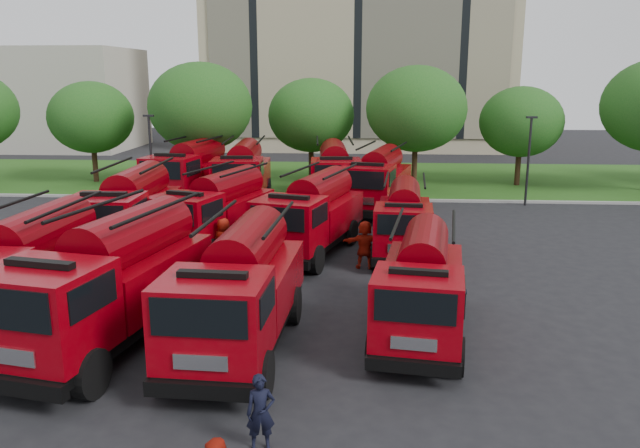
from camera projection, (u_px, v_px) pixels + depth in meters
The scene contains 29 objects.
ground at pixel (283, 307), 20.25m from camera, with size 140.00×140.00×0.00m, color black.
lawn at pixel (327, 178), 45.47m from camera, with size 70.00×16.00×0.12m, color #254F15.
curb at pixel (320, 199), 37.61m from camera, with size 70.00×0.30×0.14m, color gray.
apartment_building at pixel (359, 24), 63.74m from camera, with size 30.00×14.18×25.00m.
side_building at pixel (44, 99), 63.72m from camera, with size 18.00×12.00×10.00m, color #A9A396.
tree_1 at pixel (91, 117), 42.55m from camera, with size 5.71×5.71×6.98m.
tree_2 at pixel (200, 107), 40.39m from camera, with size 6.72×6.72×8.22m.
tree_3 at pixel (311, 115), 42.52m from camera, with size 5.88×5.88×7.19m.
tree_4 at pixel (416, 109), 40.49m from camera, with size 6.55×6.55×8.01m.
tree_5 at pixel (521, 122), 41.21m from camera, with size 5.46×5.46×6.68m.
lamp_post_0 at pixel (151, 152), 36.92m from camera, with size 0.60×0.25×5.11m.
lamp_post_1 at pixel (529, 156), 35.50m from camera, with size 0.60×0.25×5.11m.
fire_truck_0 at pixel (23, 271), 18.44m from camera, with size 2.94×7.52×3.38m.
fire_truck_1 at pixel (109, 282), 17.18m from camera, with size 4.19×8.25×3.59m.
fire_truck_2 at pixel (240, 289), 16.95m from camera, with size 2.99×7.47×3.35m.
fire_truck_3 at pixel (421, 285), 17.80m from camera, with size 3.17×6.84×3.00m.
fire_truck_4 at pixel (129, 213), 26.00m from camera, with size 3.04×7.81×3.52m.
fire_truck_5 at pixel (216, 210), 27.07m from camera, with size 4.39×7.49×3.23m.
fire_truck_6 at pixel (312, 215), 26.11m from camera, with size 4.40×7.66×3.31m.
fire_truck_7 at pixel (404, 220), 26.01m from camera, with size 2.76×6.59×2.93m.
fire_truck_8 at pixel (191, 171), 36.85m from camera, with size 3.90×8.20×3.59m.
fire_truck_9 at pixel (243, 174), 36.25m from camera, with size 3.28×7.93×3.53m.
fire_truck_10 at pixel (334, 175), 35.84m from camera, with size 3.32×7.97×3.54m.
fire_truck_11 at pixel (377, 181), 34.22m from camera, with size 4.24×7.88×3.41m.
firefighter_0 at pixel (261, 448), 12.61m from camera, with size 0.58×0.43×1.60m, color black.
firefighter_2 at pixel (430, 343), 17.57m from camera, with size 1.07×0.61×1.83m, color black.
firefighter_3 at pixel (450, 311), 19.98m from camera, with size 1.09×0.56×1.69m, color black.
firefighter_4 at pixel (225, 264), 24.87m from camera, with size 0.92×0.60×1.88m, color #AC1B0D.
firefighter_5 at pixel (364, 268), 24.40m from camera, with size 1.77×0.76×1.91m, color #AC1B0D.
Camera 1 is at (2.46, -18.95, 7.35)m, focal length 35.00 mm.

